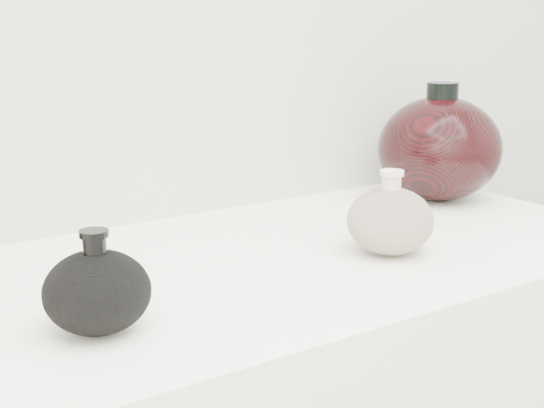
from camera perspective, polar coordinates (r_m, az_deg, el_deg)
black_gourd_vase at (r=0.76m, az=-13.03°, el=-6.40°), size 0.12×0.12×0.10m
cream_gourd_vase at (r=1.00m, az=8.88°, el=-1.21°), size 0.13×0.13×0.11m
right_round_pot at (r=1.30m, az=12.49°, el=4.14°), size 0.26×0.26×0.20m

